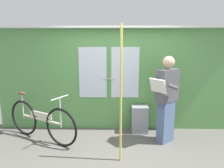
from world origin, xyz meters
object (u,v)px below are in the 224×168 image
at_px(passenger_reading_newspaper, 166,98).
at_px(handrail_pole, 121,96).
at_px(trash_bin_by_wall, 140,119).
at_px(bicycle_near_door, 41,121).

distance_m(passenger_reading_newspaper, handrail_pole, 1.15).
bearing_deg(trash_bin_by_wall, handrail_pole, -110.96).
bearing_deg(handrail_pole, passenger_reading_newspaper, 38.28).
relative_size(passenger_reading_newspaper, trash_bin_by_wall, 2.89).
xyz_separation_m(passenger_reading_newspaper, trash_bin_by_wall, (-0.45, 0.44, -0.60)).
height_order(bicycle_near_door, handrail_pole, handrail_pole).
bearing_deg(bicycle_near_door, passenger_reading_newspaper, 27.80).
bearing_deg(trash_bin_by_wall, bicycle_near_door, -168.07).
height_order(bicycle_near_door, passenger_reading_newspaper, passenger_reading_newspaper).
relative_size(bicycle_near_door, handrail_pole, 0.72).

